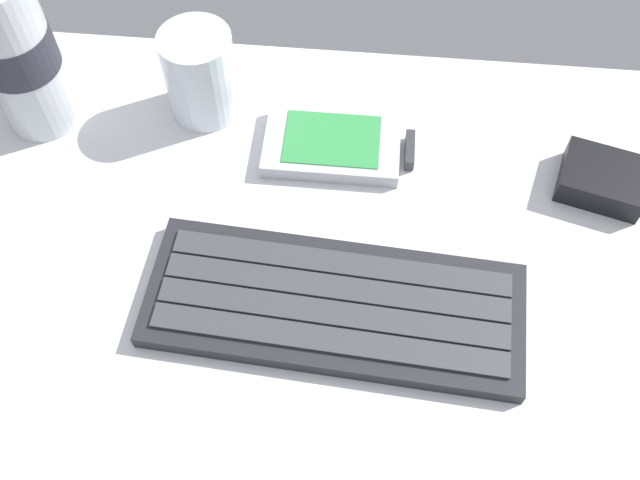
{
  "coord_description": "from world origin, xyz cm",
  "views": [
    {
      "loc": [
        2.75,
        -29.26,
        50.33
      ],
      "look_at": [
        0.0,
        0.0,
        3.0
      ],
      "focal_mm": 40.24,
      "sensor_mm": 36.0,
      "label": 1
    }
  ],
  "objects_px": {
    "water_bottle": "(11,41)",
    "charger_block": "(603,179)",
    "juice_cup": "(201,77)",
    "keyboard": "(334,305)",
    "handheld_device": "(339,145)"
  },
  "relations": [
    {
      "from": "water_bottle",
      "to": "charger_block",
      "type": "distance_m",
      "value": 0.51
    },
    {
      "from": "water_bottle",
      "to": "charger_block",
      "type": "height_order",
      "value": "water_bottle"
    },
    {
      "from": "charger_block",
      "to": "juice_cup",
      "type": "bearing_deg",
      "value": 170.42
    },
    {
      "from": "keyboard",
      "to": "charger_block",
      "type": "distance_m",
      "value": 0.26
    },
    {
      "from": "water_bottle",
      "to": "charger_block",
      "type": "xyz_separation_m",
      "value": [
        0.5,
        -0.04,
        -0.08
      ]
    },
    {
      "from": "handheld_device",
      "to": "juice_cup",
      "type": "distance_m",
      "value": 0.14
    },
    {
      "from": "juice_cup",
      "to": "charger_block",
      "type": "xyz_separation_m",
      "value": [
        0.35,
        -0.06,
        -0.03
      ]
    },
    {
      "from": "keyboard",
      "to": "handheld_device",
      "type": "bearing_deg",
      "value": 93.12
    },
    {
      "from": "handheld_device",
      "to": "water_bottle",
      "type": "bearing_deg",
      "value": 176.8
    },
    {
      "from": "handheld_device",
      "to": "charger_block",
      "type": "distance_m",
      "value": 0.23
    },
    {
      "from": "juice_cup",
      "to": "charger_block",
      "type": "relative_size",
      "value": 1.21
    },
    {
      "from": "keyboard",
      "to": "water_bottle",
      "type": "distance_m",
      "value": 0.34
    },
    {
      "from": "juice_cup",
      "to": "water_bottle",
      "type": "relative_size",
      "value": 0.41
    },
    {
      "from": "water_bottle",
      "to": "keyboard",
      "type": "bearing_deg",
      "value": -31.65
    },
    {
      "from": "handheld_device",
      "to": "juice_cup",
      "type": "relative_size",
      "value": 1.51
    }
  ]
}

